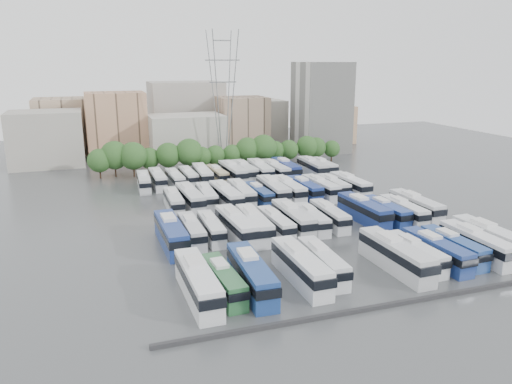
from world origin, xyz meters
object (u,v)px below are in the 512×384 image
object	(u,v)px
bus_r0_s1	(223,280)
bus_r0_s11	(453,247)
bus_r2_s4	(226,196)
bus_r0_s0	(198,282)
bus_r0_s10	(436,250)
bus_r1_s0	(171,233)
bus_r0_s5	(322,262)
bus_r2_s7	(273,190)
bus_r0_s13	(491,238)
bus_r1_s5	(276,223)
apartment_tower	(321,107)
electricity_pylon	(223,92)
bus_r3_s2	(175,179)
bus_r0_s9	(415,253)
bus_r1_s10	(364,210)
bus_r2_s10	(321,187)
bus_r1_s6	(293,218)
bus_r2_s11	(334,186)
bus_r3_s0	(144,181)
bus_r1_s11	(386,211)
bus_r3_s12	(312,167)
bus_r2_s3	(206,196)
bus_r2_s12	(350,184)
bus_r3_s9	(275,170)
bus_r1_s3	(236,225)
bus_r1_s12	(403,211)
bus_r3_s4	(202,174)
bus_r1_s4	(254,224)
bus_r0_s4	(301,266)
bus_r1_s8	(329,215)
bus_r2_s2	(190,198)
bus_r0_s2	(251,274)
bus_r0_s8	(396,255)
bus_r3_s8	(260,170)
bus_r2_s5	(242,193)
bus_r3_s7	(244,171)
bus_r1_s1	(192,231)
bus_r2_s8	(288,189)
bus_r1_s7	(312,219)
bus_r1_s13	(416,206)
bus_r2_s9	(305,188)
bus_r3_s1	(158,179)
bus_r3_s6	(233,172)

from	to	relation	value
bus_r0_s1	bus_r0_s11	xyz separation A→B (m)	(32.94, 0.13, 0.03)
bus_r2_s4	bus_r0_s0	bearing A→B (deg)	-113.06
bus_r0_s10	bus_r1_s0	distance (m)	37.40
bus_r0_s5	bus_r2_s7	size ratio (longest dim) A/B	0.89
bus_r0_s13	bus_r1_s5	bearing A→B (deg)	146.34
apartment_tower	electricity_pylon	world-z (taller)	electricity_pylon
bus_r0_s11	bus_r3_s2	xyz separation A→B (m)	(-29.44, 52.75, -0.07)
bus_r0_s9	bus_r1_s10	size ratio (longest dim) A/B	0.86
bus_r1_s5	bus_r2_s10	xyz separation A→B (m)	(16.48, 17.80, 0.15)
bus_r1_s6	bus_r2_s11	distance (m)	24.60
bus_r0_s0	bus_r3_s0	bearing A→B (deg)	89.50
bus_r1_s0	bus_r1_s11	size ratio (longest dim) A/B	1.17
bus_r0_s9	bus_r3_s12	xyz separation A→B (m)	(9.66, 53.12, 0.25)
bus_r2_s3	bus_r2_s12	world-z (taller)	bus_r2_s12
bus_r1_s5	bus_r3_s9	world-z (taller)	bus_r3_s9
bus_r1_s3	bus_r3_s9	world-z (taller)	bus_r1_s3
bus_r1_s12	bus_r2_s10	distance (m)	19.80
bus_r3_s4	bus_r1_s4	bearing A→B (deg)	-87.98
bus_r2_s12	bus_r1_s12	bearing A→B (deg)	-93.01
bus_r1_s6	bus_r2_s3	size ratio (longest dim) A/B	1.12
bus_r0_s4	bus_r1_s8	world-z (taller)	bus_r0_s4
bus_r2_s2	bus_r3_s12	world-z (taller)	bus_r2_s2
electricity_pylon	bus_r0_s2	size ratio (longest dim) A/B	2.50
bus_r0_s1	bus_r3_s2	world-z (taller)	bus_r0_s1
bus_r1_s4	bus_r2_s11	bearing A→B (deg)	40.46
bus_r1_s6	bus_r0_s8	bearing A→B (deg)	-70.42
bus_r0_s9	bus_r3_s8	bearing A→B (deg)	92.17
bus_r0_s1	bus_r2_s5	distance (m)	38.47
bus_r2_s3	bus_r2_s7	xyz separation A→B (m)	(13.16, -0.83, 0.27)
bus_r0_s13	bus_r3_s7	bearing A→B (deg)	109.56
bus_r0_s1	bus_r2_s2	distance (m)	35.96
bus_r1_s1	bus_r1_s5	size ratio (longest dim) A/B	1.00
bus_r3_s0	bus_r3_s8	bearing A→B (deg)	4.55
bus_r2_s2	bus_r2_s8	xyz separation A→B (m)	(19.67, 0.04, -0.03)
bus_r0_s2	bus_r1_s11	distance (m)	34.64
bus_r0_s8	bus_r1_s7	distance (m)	18.86
bus_r2_s10	bus_r1_s13	bearing A→B (deg)	-62.88
bus_r3_s7	bus_r3_s8	bearing A→B (deg)	-19.02
bus_r2_s9	electricity_pylon	bearing A→B (deg)	97.83
bus_r0_s13	bus_r2_s7	size ratio (longest dim) A/B	1.00
bus_r1_s10	bus_r3_s2	world-z (taller)	bus_r1_s10
bus_r0_s4	bus_r1_s5	world-z (taller)	bus_r0_s4
apartment_tower	bus_r2_s5	world-z (taller)	apartment_tower
bus_r0_s11	bus_r1_s6	distance (m)	24.44
bus_r2_s12	bus_r3_s1	distance (m)	40.99
bus_r0_s10	bus_r1_s4	size ratio (longest dim) A/B	0.95
bus_r2_s2	bus_r3_s4	world-z (taller)	bus_r2_s2
bus_r2_s12	bus_r3_s6	size ratio (longest dim) A/B	0.94
bus_r0_s1	bus_r2_s8	world-z (taller)	bus_r2_s8
bus_r0_s2	bus_r0_s4	size ratio (longest dim) A/B	1.01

